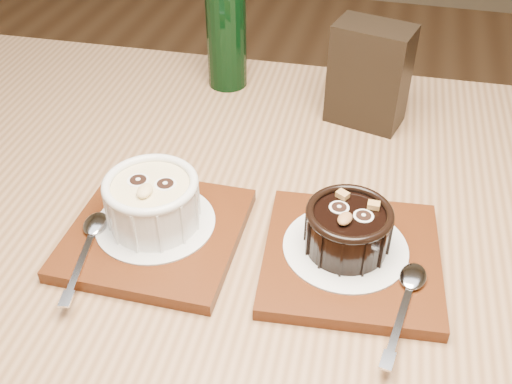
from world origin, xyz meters
TOP-DOWN VIEW (x-y plane):
  - table at (0.16, -0.16)m, footprint 1.23×0.85m
  - tray_left at (0.04, -0.21)m, footprint 0.18×0.18m
  - doily_left at (0.04, -0.20)m, footprint 0.13×0.13m
  - ramekin_white at (0.04, -0.20)m, footprint 0.10×0.10m
  - spoon_left at (-0.01, -0.25)m, footprint 0.05×0.14m
  - tray_right at (0.25, -0.19)m, footprint 0.20×0.20m
  - doily_right at (0.25, -0.19)m, footprint 0.13×0.13m
  - ramekin_dark at (0.25, -0.19)m, footprint 0.09×0.09m
  - spoon_right at (0.31, -0.25)m, footprint 0.05×0.14m
  - condiment_stand at (0.23, 0.09)m, footprint 0.11×0.08m
  - green_bottle at (0.02, 0.15)m, footprint 0.06×0.06m

SIDE VIEW (x-z plane):
  - table at x=0.16m, z-range 0.28..1.03m
  - tray_left at x=0.04m, z-range 0.75..0.76m
  - tray_right at x=0.25m, z-range 0.75..0.76m
  - doily_left at x=0.04m, z-range 0.77..0.77m
  - doily_right at x=0.25m, z-range 0.77..0.77m
  - spoon_left at x=-0.01m, z-range 0.77..0.77m
  - spoon_right at x=0.31m, z-range 0.77..0.77m
  - ramekin_dark at x=0.25m, z-range 0.77..0.82m
  - ramekin_white at x=0.04m, z-range 0.77..0.83m
  - condiment_stand at x=0.23m, z-range 0.75..0.89m
  - green_bottle at x=0.02m, z-range 0.73..0.95m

